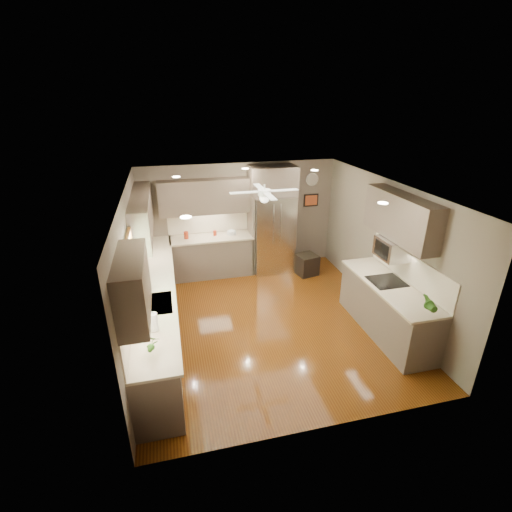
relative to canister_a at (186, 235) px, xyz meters
name	(u,v)px	position (x,y,z in m)	size (l,w,h in m)	color
floor	(267,321)	(1.27, -2.21, -1.02)	(5.00, 5.00, 0.00)	#441F09
ceiling	(269,188)	(1.27, -2.21, 1.48)	(5.00, 5.00, 0.00)	white
wall_back	(240,217)	(1.27, 0.29, 0.23)	(4.50, 4.50, 0.00)	#695D50
wall_front	(327,347)	(1.27, -4.71, 0.23)	(4.50, 4.50, 0.00)	#695D50
wall_left	(133,273)	(-0.98, -2.21, 0.23)	(5.00, 5.00, 0.00)	#695D50
wall_right	(384,248)	(3.52, -2.21, 0.23)	(5.00, 5.00, 0.00)	#695D50
canister_a	(186,235)	(0.00, 0.00, 0.00)	(0.10, 0.10, 0.16)	maroon
canister_d	(215,233)	(0.64, 0.04, -0.02)	(0.08, 0.08, 0.12)	maroon
soap_bottle	(147,285)	(-0.79, -2.25, 0.02)	(0.09, 0.09, 0.20)	white
potted_plant_left	(153,343)	(-0.67, -3.92, 0.06)	(0.15, 0.10, 0.29)	#2E631C
potted_plant_right	(429,304)	(3.19, -3.95, 0.09)	(0.19, 0.15, 0.34)	#2E631C
bowl	(232,234)	(1.02, -0.03, -0.05)	(0.21, 0.21, 0.05)	beige
left_run	(157,307)	(-0.69, -2.06, -0.54)	(0.65, 4.70, 1.45)	brown
back_run	(212,255)	(0.54, 0.00, -0.54)	(1.85, 0.65, 1.45)	brown
uppers	(218,216)	(0.53, -1.50, 0.85)	(4.50, 4.70, 0.95)	brown
window	(130,269)	(-0.95, -2.71, 0.53)	(0.05, 1.12, 0.92)	#BFF2B2
sink	(155,305)	(-0.66, -2.71, -0.11)	(0.50, 0.70, 0.32)	silver
refrigerator	(272,222)	(1.97, -0.05, 0.17)	(1.06, 0.75, 2.45)	silver
right_run	(387,307)	(3.20, -3.00, -0.54)	(0.70, 2.20, 1.45)	brown
microwave	(392,249)	(3.30, -2.76, 0.46)	(0.43, 0.55, 0.34)	silver
ceiling_fan	(264,194)	(1.27, -1.91, 1.31)	(1.18, 1.18, 0.32)	white
recessed_lights	(261,183)	(1.23, -1.81, 1.47)	(2.84, 3.14, 0.01)	white
wall_clock	(312,179)	(3.02, 0.28, 1.03)	(0.30, 0.03, 0.30)	white
framed_print	(311,200)	(3.02, 0.27, 0.53)	(0.36, 0.03, 0.30)	black
stool	(306,264)	(2.68, -0.51, -0.78)	(0.53, 0.53, 0.50)	black
paper_towel	(154,322)	(-0.66, -3.44, 0.06)	(0.11, 0.11, 0.28)	white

